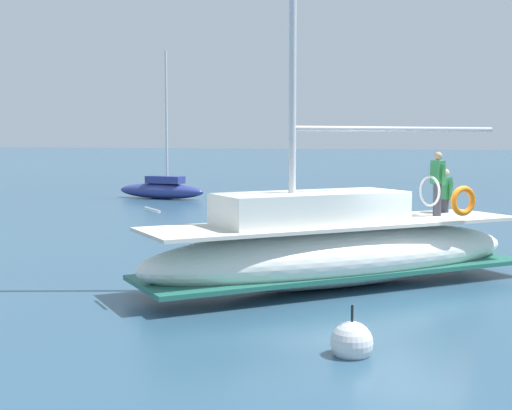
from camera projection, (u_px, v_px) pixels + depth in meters
ground_plane at (413, 287)px, 16.55m from camera, size 400.00×400.00×0.00m
main_sailboat at (335, 246)px, 16.60m from camera, size 8.65×8.32×13.59m
moored_sloop_near at (162, 188)px, 40.52m from camera, size 1.67×5.46×8.14m
mooring_buoy at (352, 343)px, 11.33m from camera, size 0.67×0.67×0.94m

